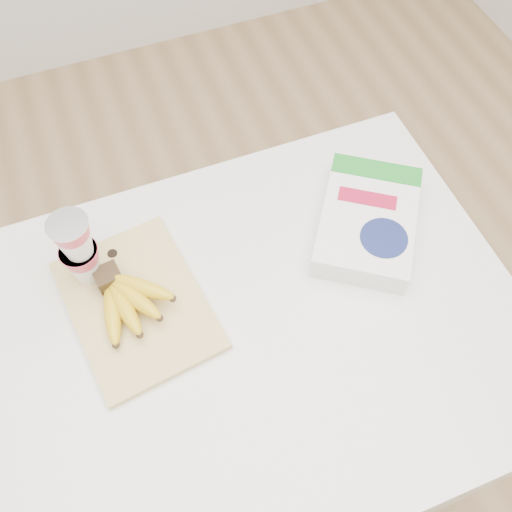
{
  "coord_description": "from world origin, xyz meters",
  "views": [
    {
      "loc": [
        -0.07,
        -0.42,
        1.89
      ],
      "look_at": [
        0.13,
        0.12,
        0.94
      ],
      "focal_mm": 40.0,
      "sensor_mm": 36.0,
      "label": 1
    }
  ],
  "objects": [
    {
      "name": "room",
      "position": [
        0.0,
        0.0,
        1.35
      ],
      "size": [
        4.0,
        4.0,
        4.0
      ],
      "color": "tan",
      "rests_on": "ground"
    },
    {
      "name": "bananas",
      "position": [
        -0.13,
        0.12,
        0.94
      ],
      "size": [
        0.15,
        0.17,
        0.06
      ],
      "color": "#382816",
      "rests_on": "cutting_board"
    },
    {
      "name": "cereal_box",
      "position": [
        0.38,
        0.12,
        0.93
      ],
      "size": [
        0.31,
        0.33,
        0.06
      ],
      "rotation": [
        0.0,
        0.0,
        -0.6
      ],
      "color": "silver",
      "rests_on": "table"
    },
    {
      "name": "yogurt_stack",
      "position": [
        -0.18,
        0.21,
        1.01
      ],
      "size": [
        0.08,
        0.08,
        0.17
      ],
      "color": "white",
      "rests_on": "cutting_board"
    },
    {
      "name": "table",
      "position": [
        0.0,
        0.0,
        0.45
      ],
      "size": [
        1.2,
        0.8,
        0.9
      ],
      "primitive_type": "cube",
      "color": "white",
      "rests_on": "ground"
    },
    {
      "name": "cutting_board",
      "position": [
        -0.11,
        0.12,
        0.91
      ],
      "size": [
        0.28,
        0.36,
        0.02
      ],
      "primitive_type": "cube",
      "rotation": [
        0.0,
        0.0,
        0.13
      ],
      "color": "#E1C97B",
      "rests_on": "table"
    }
  ]
}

